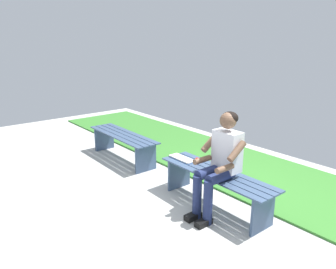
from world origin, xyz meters
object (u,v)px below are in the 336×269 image
object	(u,v)px
bench_near	(216,181)
book_open	(182,159)
bench_far	(123,140)
apple	(197,160)
person_seated	(220,160)

from	to	relation	value
bench_near	book_open	size ratio (longest dim) A/B	4.10
bench_near	bench_far	bearing A→B (deg)	0.00
bench_far	bench_near	bearing A→B (deg)	180.00
bench_near	apple	bearing A→B (deg)	-6.42
bench_far	person_seated	size ratio (longest dim) A/B	1.31
person_seated	bench_near	bearing A→B (deg)	-36.69
bench_near	person_seated	size ratio (longest dim) A/B	1.32
bench_near	book_open	distance (m)	0.64
person_seated	book_open	world-z (taller)	person_seated
apple	book_open	bearing A→B (deg)	17.30
person_seated	apple	distance (m)	0.58
bench_far	apple	world-z (taller)	apple
apple	bench_far	bearing A→B (deg)	1.37
bench_near	bench_far	distance (m)	2.25
book_open	bench_near	bearing A→B (deg)	-176.56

